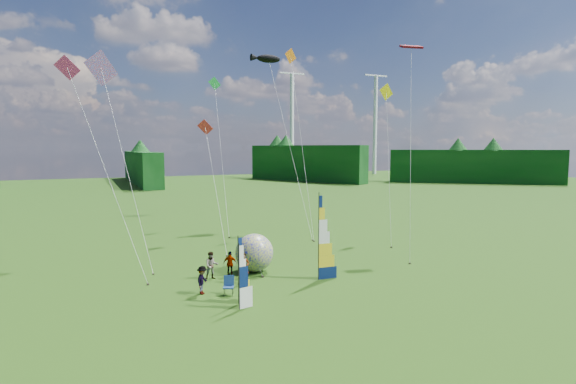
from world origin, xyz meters
name	(u,v)px	position (x,y,z in m)	size (l,w,h in m)	color
ground	(335,298)	(0.00, 0.00, 0.00)	(220.00, 220.00, 0.00)	#355B13
treeline_ring	(336,226)	(0.00, 0.00, 4.00)	(210.00, 210.00, 8.00)	#19531C
turbine_left	(375,125)	(70.00, 95.00, 15.00)	(8.00, 1.20, 30.00)	silver
turbine_right	(292,125)	(45.00, 102.00, 15.00)	(8.00, 1.20, 30.00)	silver
feather_banner_main	(319,238)	(0.79, 3.37, 2.63)	(1.42, 0.10, 5.27)	#0A1A4A
side_banner_left	(238,271)	(-5.08, 1.28, 1.76)	(0.98, 0.10, 3.52)	yellow
side_banner_far	(239,278)	(-5.30, 0.50, 1.65)	(0.97, 0.10, 3.29)	white
bol_inflatable	(254,253)	(-2.18, 6.79, 1.26)	(2.52, 2.52, 2.52)	#1A1794
spectator_a	(244,268)	(-3.67, 4.56, 0.94)	(0.69, 0.45, 1.88)	#66594C
spectator_b	(212,265)	(-5.20, 6.27, 0.87)	(0.84, 0.42, 1.74)	#66594C
spectator_c	(202,280)	(-6.42, 3.67, 0.80)	(1.03, 0.38, 1.60)	#66594C
spectator_d	(230,264)	(-3.94, 6.44, 0.80)	(0.94, 0.38, 1.60)	#66594C
camp_chair	(229,286)	(-5.15, 2.86, 0.54)	(0.62, 0.62, 1.08)	navy
kite_whale	(288,132)	(6.39, 20.18, 9.75)	(4.09, 15.59, 19.50)	black
kite_rainbow_delta	(125,147)	(-9.53, 12.98, 8.21)	(6.68, 12.81, 16.41)	red
kite_parafoil	(411,136)	(10.55, 6.78, 9.09)	(7.75, 9.09, 18.17)	red
small_kite_red	(215,179)	(-2.32, 15.72, 5.60)	(2.98, 10.72, 11.21)	red
small_kite_orange	(301,135)	(6.59, 17.58, 9.33)	(4.05, 10.70, 18.66)	orange
small_kite_yellow	(389,157)	(12.19, 11.61, 7.34)	(6.06, 8.34, 14.67)	yellow
small_kite_pink	(106,163)	(-10.94, 9.16, 7.25)	(6.47, 7.57, 14.51)	#CC2F6F
small_kite_green	(221,148)	(0.38, 23.12, 8.16)	(3.95, 12.37, 16.31)	green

